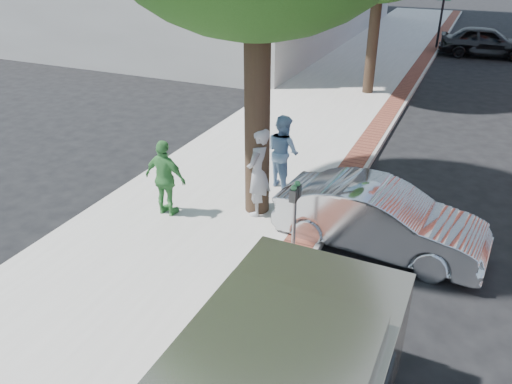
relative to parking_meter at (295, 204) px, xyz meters
The scene contains 11 objects.
ground 1.53m from the parking_meter, 139.24° to the right, with size 120.00×120.00×0.00m, color black.
sidewalk 7.79m from the parking_meter, 106.67° to the left, with size 5.00×60.00×0.15m, color #9E9991.
brick_strip 7.46m from the parking_meter, 90.09° to the left, with size 0.60×60.00×0.01m, color brown.
curb 7.48m from the parking_meter, 87.38° to the left, with size 0.10×60.00×0.15m, color gray.
signal_near 21.41m from the parking_meter, 89.50° to the left, with size 0.70×0.15×3.80m.
parking_meter is the anchor object (origin of this frame).
person_gray 1.67m from the parking_meter, 136.94° to the left, with size 0.70×0.46×1.93m, color #9D9DA2.
person_officer 2.88m from the parking_meter, 115.57° to the left, with size 0.85×0.66×1.74m, color #86AACF.
person_green 3.00m from the parking_meter, behind, with size 0.97×0.41×1.66m, color #3F8C43.
sedan_silver 1.81m from the parking_meter, 38.70° to the left, with size 1.39×3.99×1.31m, color #B8BBC0.
bg_car 20.85m from the parking_meter, 82.96° to the left, with size 1.77×4.40×1.50m, color black.
Camera 1 is at (3.29, -6.79, 5.47)m, focal length 35.00 mm.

